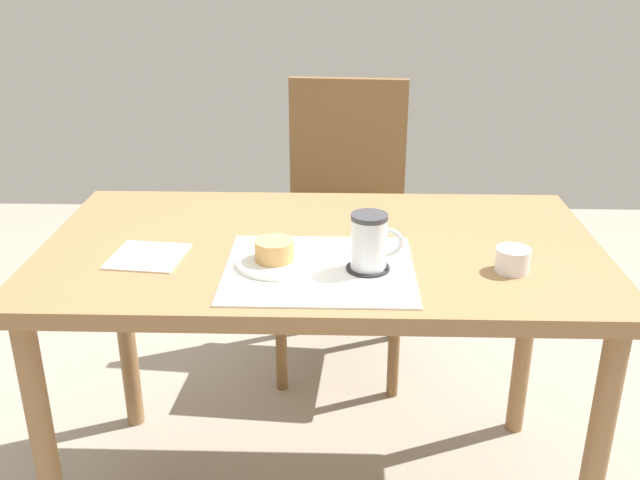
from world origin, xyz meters
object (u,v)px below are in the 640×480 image
at_px(pastry, 275,250).
at_px(sugar_bowl, 513,260).
at_px(wooden_chair, 344,215).
at_px(pastry_plate, 275,262).
at_px(coffee_mug, 370,241).
at_px(dining_table, 321,276).

height_order(pastry, sugar_bowl, pastry).
height_order(wooden_chair, pastry, wooden_chair).
relative_size(pastry_plate, coffee_mug, 1.40).
bearing_deg(pastry, coffee_mug, -4.62).
bearing_deg(coffee_mug, pastry, 175.38).
distance_m(dining_table, pastry_plate, 0.18).
height_order(dining_table, sugar_bowl, sugar_bowl).
bearing_deg(pastry, dining_table, 54.34).
bearing_deg(coffee_mug, wooden_chair, 93.00).
relative_size(wooden_chair, pastry, 11.40).
relative_size(pastry, coffee_mug, 0.71).
xyz_separation_m(dining_table, coffee_mug, (0.10, -0.14, 0.15)).
distance_m(pastry_plate, sugar_bowl, 0.49).
distance_m(pastry, sugar_bowl, 0.49).
distance_m(dining_table, coffee_mug, 0.23).
bearing_deg(dining_table, pastry, -125.66).
distance_m(wooden_chair, coffee_mug, 0.91).
xyz_separation_m(wooden_chair, pastry_plate, (-0.15, -0.85, 0.21)).
xyz_separation_m(wooden_chair, coffee_mug, (0.05, -0.86, 0.27)).
height_order(dining_table, pastry_plate, pastry_plate).
bearing_deg(wooden_chair, pastry, 84.35).
bearing_deg(sugar_bowl, wooden_chair, 111.44).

